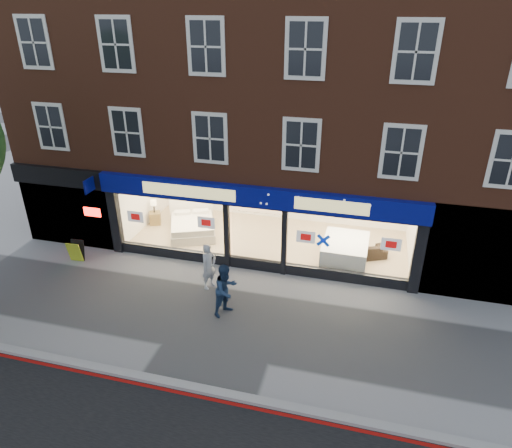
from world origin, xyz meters
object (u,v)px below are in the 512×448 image
at_px(mattress_stack, 345,250).
at_px(sofa, 362,251).
at_px(display_bed, 193,225).
at_px(pedestrian_blue, 226,290).
at_px(a_board, 76,251).
at_px(pedestrian_grey, 209,266).

distance_m(mattress_stack, sofa, 0.71).
bearing_deg(display_bed, pedestrian_blue, -80.71).
relative_size(sofa, a_board, 2.22).
height_order(sofa, pedestrian_grey, pedestrian_grey).
relative_size(sofa, pedestrian_grey, 1.12).
bearing_deg(mattress_stack, sofa, 30.47).
relative_size(display_bed, sofa, 1.49).
distance_m(display_bed, pedestrian_grey, 4.03).
distance_m(a_board, pedestrian_blue, 6.65).
relative_size(sofa, pedestrian_blue, 1.06).
height_order(mattress_stack, pedestrian_blue, pedestrian_blue).
bearing_deg(sofa, display_bed, -27.37).
bearing_deg(pedestrian_blue, pedestrian_grey, 68.51).
xyz_separation_m(mattress_stack, sofa, (0.60, 0.35, -0.14)).
xyz_separation_m(display_bed, pedestrian_grey, (2.00, -3.48, 0.37)).
xyz_separation_m(sofa, pedestrian_blue, (-3.91, -4.40, 0.50)).
bearing_deg(pedestrian_grey, a_board, 113.20).
height_order(display_bed, mattress_stack, display_bed).
height_order(mattress_stack, pedestrian_grey, pedestrian_grey).
height_order(display_bed, sofa, display_bed).
height_order(mattress_stack, sofa, mattress_stack).
xyz_separation_m(sofa, a_board, (-10.34, -2.78, 0.05)).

